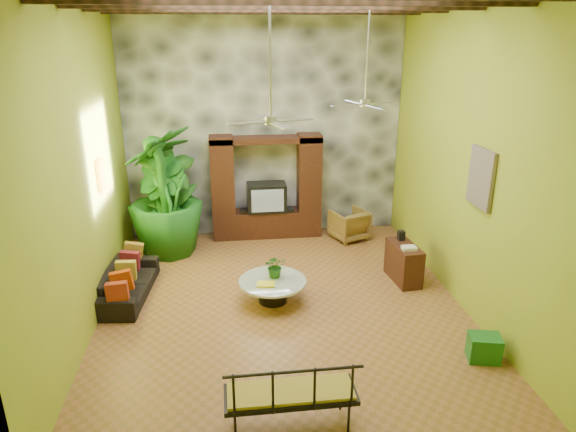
{
  "coord_description": "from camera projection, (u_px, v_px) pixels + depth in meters",
  "views": [
    {
      "loc": [
        -0.84,
        -7.66,
        4.41
      ],
      "look_at": [
        0.12,
        0.2,
        1.52
      ],
      "focal_mm": 32.0,
      "sensor_mm": 36.0,
      "label": 1
    }
  ],
  "objects": [
    {
      "name": "ground",
      "position": [
        283.0,
        304.0,
        8.75
      ],
      "size": [
        7.0,
        7.0,
        0.0
      ],
      "primitive_type": "plane",
      "color": "brown",
      "rests_on": "ground"
    },
    {
      "name": "back_wall",
      "position": [
        264.0,
        123.0,
        11.16
      ],
      "size": [
        6.0,
        0.02,
        5.0
      ],
      "primitive_type": "cube",
      "color": "#979E24",
      "rests_on": "ground"
    },
    {
      "name": "left_wall",
      "position": [
        80.0,
        167.0,
        7.55
      ],
      "size": [
        0.02,
        7.0,
        5.0
      ],
      "primitive_type": "cube",
      "color": "#979E24",
      "rests_on": "ground"
    },
    {
      "name": "right_wall",
      "position": [
        467.0,
        156.0,
        8.24
      ],
      "size": [
        0.02,
        7.0,
        5.0
      ],
      "primitive_type": "cube",
      "color": "#979E24",
      "rests_on": "ground"
    },
    {
      "name": "stone_accent_wall",
      "position": [
        264.0,
        123.0,
        11.1
      ],
      "size": [
        5.98,
        0.1,
        4.98
      ],
      "primitive_type": "cube",
      "color": "#37393F",
      "rests_on": "ground"
    },
    {
      "name": "ceiling_beams",
      "position": [
        281.0,
        1.0,
        7.11
      ],
      "size": [
        5.95,
        5.36,
        0.22
      ],
      "color": "#331D10",
      "rests_on": "ceiling"
    },
    {
      "name": "entertainment_center",
      "position": [
        267.0,
        195.0,
        11.34
      ],
      "size": [
        2.4,
        0.55,
        2.3
      ],
      "color": "black",
      "rests_on": "ground"
    },
    {
      "name": "ceiling_fan_front",
      "position": [
        271.0,
        106.0,
        7.19
      ],
      "size": [
        1.28,
        1.28,
        1.86
      ],
      "color": "#A9A9AD",
      "rests_on": "ceiling"
    },
    {
      "name": "ceiling_fan_back",
      "position": [
        366.0,
        91.0,
        8.89
      ],
      "size": [
        1.28,
        1.28,
        1.86
      ],
      "color": "#A9A9AD",
      "rests_on": "ceiling"
    },
    {
      "name": "wall_art_mask",
      "position": [
        101.0,
        175.0,
        8.62
      ],
      "size": [
        0.06,
        0.32,
        0.55
      ],
      "primitive_type": "cube",
      "color": "gold",
      "rests_on": "left_wall"
    },
    {
      "name": "wall_art_painting",
      "position": [
        481.0,
        178.0,
        7.74
      ],
      "size": [
        0.06,
        0.7,
        0.9
      ],
      "primitive_type": "cube",
      "color": "#274C90",
      "rests_on": "right_wall"
    },
    {
      "name": "sofa",
      "position": [
        128.0,
        282.0,
        8.93
      ],
      "size": [
        0.89,
        1.88,
        0.53
      ],
      "primitive_type": "imported",
      "rotation": [
        0.0,
        0.0,
        1.47
      ],
      "color": "black",
      "rests_on": "ground"
    },
    {
      "name": "wicker_armchair",
      "position": [
        349.0,
        224.0,
        11.39
      ],
      "size": [
        0.92,
        0.94,
        0.67
      ],
      "primitive_type": "imported",
      "rotation": [
        0.0,
        0.0,
        3.5
      ],
      "color": "olive",
      "rests_on": "ground"
    },
    {
      "name": "tall_plant_a",
      "position": [
        172.0,
        197.0,
        10.73
      ],
      "size": [
        1.4,
        1.21,
        2.23
      ],
      "primitive_type": "imported",
      "rotation": [
        0.0,
        0.0,
        0.42
      ],
      "color": "#26631A",
      "rests_on": "ground"
    },
    {
      "name": "tall_plant_b",
      "position": [
        164.0,
        207.0,
        10.36
      ],
      "size": [
        1.44,
        1.44,
        2.05
      ],
      "primitive_type": "imported",
      "rotation": [
        0.0,
        0.0,
        2.33
      ],
      "color": "#165519",
      "rests_on": "ground"
    },
    {
      "name": "tall_plant_c",
      "position": [
        165.0,
        192.0,
        10.34
      ],
      "size": [
        2.04,
        2.04,
        2.67
      ],
      "primitive_type": "imported",
      "rotation": [
        0.0,
        0.0,
        4.18
      ],
      "color": "#1A5A17",
      "rests_on": "ground"
    },
    {
      "name": "coffee_table",
      "position": [
        273.0,
        288.0,
        8.76
      ],
      "size": [
        1.15,
        1.15,
        0.4
      ],
      "rotation": [
        0.0,
        0.0,
        -0.37
      ],
      "color": "black",
      "rests_on": "ground"
    },
    {
      "name": "centerpiece_plant",
      "position": [
        276.0,
        266.0,
        8.76
      ],
      "size": [
        0.39,
        0.34,
        0.41
      ],
      "primitive_type": "imported",
      "rotation": [
        0.0,
        0.0,
        -0.05
      ],
      "color": "#215616",
      "rests_on": "coffee_table"
    },
    {
      "name": "yellow_tray",
      "position": [
        266.0,
        284.0,
        8.54
      ],
      "size": [
        0.32,
        0.25,
        0.03
      ],
      "primitive_type": "cube",
      "rotation": [
        0.0,
        0.0,
        -0.13
      ],
      "color": "yellow",
      "rests_on": "coffee_table"
    },
    {
      "name": "iron_bench",
      "position": [
        291.0,
        393.0,
        5.81
      ],
      "size": [
        1.53,
        0.56,
        0.57
      ],
      "rotation": [
        0.0,
        0.0,
        0.01
      ],
      "color": "black",
      "rests_on": "ground"
    },
    {
      "name": "side_console",
      "position": [
        404.0,
        263.0,
        9.48
      ],
      "size": [
        0.48,
        0.92,
        0.71
      ],
      "primitive_type": "cube",
      "rotation": [
        0.0,
        0.0,
        0.1
      ],
      "color": "#3D2513",
      "rests_on": "ground"
    },
    {
      "name": "green_bin",
      "position": [
        484.0,
        348.0,
        7.23
      ],
      "size": [
        0.49,
        0.41,
        0.38
      ],
      "primitive_type": "cube",
      "rotation": [
        0.0,
        0.0,
        -0.23
      ],
      "color": "#1C6A33",
      "rests_on": "ground"
    }
  ]
}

